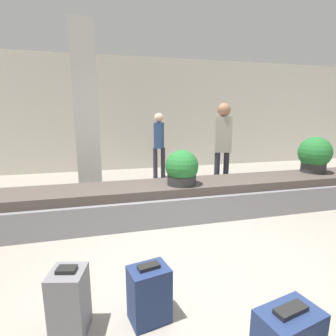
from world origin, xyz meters
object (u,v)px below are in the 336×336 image
object	(u,v)px
pillar	(87,115)
potted_plant_1	(315,155)
potted_plant_0	(182,169)
traveler_0	(223,140)
suitcase_4	(69,302)
traveler_1	(159,140)
suitcase_2	(149,294)

from	to	relation	value
pillar	potted_plant_1	xyz separation A→B (m)	(4.08, -1.11, -0.72)
potted_plant_0	traveler_0	world-z (taller)	traveler_0
potted_plant_1	potted_plant_0	bearing A→B (deg)	-175.31
suitcase_4	traveler_1	bearing A→B (deg)	82.94
pillar	traveler_1	size ratio (longest dim) A/B	1.95
suitcase_2	potted_plant_1	xyz separation A→B (m)	(3.55, 2.20, 0.64)
traveler_0	traveler_1	distance (m)	1.89
potted_plant_0	traveler_0	distance (m)	1.52
suitcase_4	traveler_0	world-z (taller)	traveler_0
traveler_0	traveler_1	xyz separation A→B (m)	(-0.93, 1.64, -0.14)
potted_plant_0	traveler_1	bearing A→B (deg)	85.33
traveler_0	suitcase_2	bearing A→B (deg)	69.99
traveler_0	suitcase_4	bearing A→B (deg)	62.59
traveler_1	pillar	bearing A→B (deg)	-25.05
traveler_0	potted_plant_0	bearing A→B (deg)	54.49
suitcase_4	potted_plant_0	size ratio (longest dim) A/B	1.00
suitcase_2	traveler_1	bearing A→B (deg)	64.79
suitcase_4	potted_plant_1	size ratio (longest dim) A/B	0.82
suitcase_2	potted_plant_1	bearing A→B (deg)	20.03
potted_plant_0	traveler_1	xyz separation A→B (m)	(0.21, 2.59, 0.18)
pillar	suitcase_2	distance (m)	3.62
suitcase_2	traveler_1	size ratio (longest dim) A/B	0.30
traveler_0	traveler_1	size ratio (longest dim) A/B	1.12
pillar	traveler_1	bearing A→B (deg)	37.79
pillar	potted_plant_0	distance (m)	2.10
pillar	potted_plant_1	bearing A→B (deg)	-15.20
suitcase_2	suitcase_4	bearing A→B (deg)	166.13
traveler_1	suitcase_2	bearing A→B (deg)	13.70
suitcase_2	traveler_0	xyz separation A→B (m)	(2.02, 2.93, 0.88)
pillar	suitcase_4	xyz separation A→B (m)	(-0.06, -3.28, -1.34)
suitcase_4	potted_plant_1	distance (m)	4.72
suitcase_2	traveler_0	world-z (taller)	traveler_0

